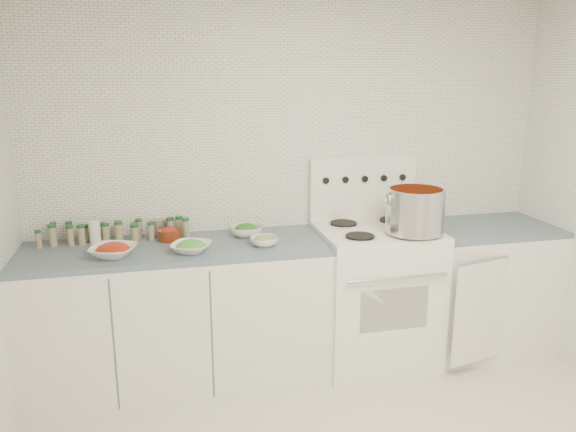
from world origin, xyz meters
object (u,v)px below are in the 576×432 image
object	(u,v)px
stock_pot	(415,209)
bowl_snowpea	(191,247)
bowl_tomato	(113,250)
stove	(374,290)

from	to	relation	value
stock_pot	bowl_snowpea	xyz separation A→B (m)	(-1.40, 0.05, -0.16)
stock_pot	bowl_snowpea	size ratio (longest dim) A/B	1.29
bowl_tomato	bowl_snowpea	bearing A→B (deg)	-2.65
stove	stock_pot	size ratio (longest dim) A/B	3.52
bowl_tomato	bowl_snowpea	xyz separation A→B (m)	(0.44, -0.02, -0.00)
stove	bowl_snowpea	world-z (taller)	stove
stove	bowl_tomato	world-z (taller)	stove
bowl_tomato	bowl_snowpea	distance (m)	0.44
stove	bowl_snowpea	distance (m)	1.30
bowl_tomato	bowl_snowpea	world-z (taller)	bowl_tomato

